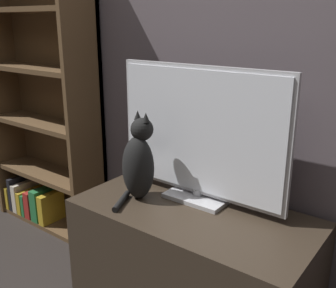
% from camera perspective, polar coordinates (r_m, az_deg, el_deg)
% --- Properties ---
extents(wall_back, '(4.80, 0.05, 2.60)m').
position_cam_1_polar(wall_back, '(1.91, 9.67, 14.95)').
color(wall_back, '#564C51').
rests_on(wall_back, ground_plane).
extents(tv_stand, '(1.12, 0.56, 0.54)m').
position_cam_1_polar(tv_stand, '(1.96, 3.46, -16.75)').
color(tv_stand, '#33281E').
rests_on(tv_stand, ground_plane).
extents(tv, '(0.88, 0.18, 0.64)m').
position_cam_1_polar(tv, '(1.83, 4.57, 1.17)').
color(tv, '#B7B7BC').
rests_on(tv, tv_stand).
extents(cat, '(0.19, 0.29, 0.43)m').
position_cam_1_polar(cat, '(1.89, -4.22, -2.72)').
color(cat, black).
rests_on(cat, tv_stand).
extents(bookshelf, '(0.88, 0.28, 1.81)m').
position_cam_1_polar(bookshelf, '(2.75, -17.33, 4.98)').
color(bookshelf, brown).
rests_on(bookshelf, ground_plane).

